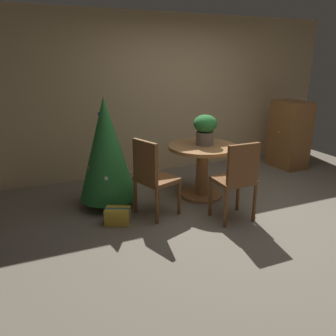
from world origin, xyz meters
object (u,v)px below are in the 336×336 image
flower_vase (205,128)px  wooden_chair_left_near (152,174)px  wooden_chair_near (237,177)px  round_dining_table (202,162)px  holiday_tree (106,149)px  gift_box_gold (118,216)px  wooden_cabinet (289,135)px

flower_vase → wooden_chair_left_near: (-0.91, -0.34, -0.44)m
flower_vase → wooden_chair_near: size_ratio=0.42×
round_dining_table → holiday_tree: holiday_tree is taller
round_dining_table → holiday_tree: (-1.30, 0.21, 0.28)m
holiday_tree → gift_box_gold: (-0.03, -0.58, -0.69)m
wooden_chair_left_near → wooden_chair_near: (0.87, -0.53, 0.02)m
wooden_chair_left_near → wooden_chair_near: bearing=-31.4°
wooden_chair_near → holiday_tree: bearing=140.8°
flower_vase → gift_box_gold: (-1.38, -0.39, -0.89)m
wooden_chair_left_near → wooden_cabinet: 3.14m
flower_vase → wooden_cabinet: wooden_cabinet is taller
wooden_chair_left_near → holiday_tree: size_ratio=0.68×
flower_vase → wooden_cabinet: size_ratio=0.35×
gift_box_gold → wooden_chair_left_near: bearing=5.7°
wooden_chair_near → holiday_tree: holiday_tree is taller
wooden_chair_near → gift_box_gold: bearing=160.0°
holiday_tree → gift_box_gold: bearing=-93.5°
wooden_chair_left_near → gift_box_gold: (-0.46, -0.05, -0.45)m
round_dining_table → wooden_chair_left_near: 0.93m
wooden_chair_left_near → holiday_tree: holiday_tree is taller
round_dining_table → flower_vase: flower_vase is taller
flower_vase → wooden_chair_near: flower_vase is taller
wooden_chair_near → round_dining_table: bearing=90.0°
wooden_chair_left_near → gift_box_gold: wooden_chair_left_near is taller
holiday_tree → wooden_chair_left_near: bearing=-51.0°
flower_vase → holiday_tree: (-1.34, 0.19, -0.20)m
wooden_chair_near → gift_box_gold: wooden_chair_near is taller
wooden_chair_left_near → holiday_tree: (-0.43, 0.53, 0.24)m
wooden_cabinet → wooden_chair_near: bearing=-145.0°
flower_vase → gift_box_gold: 1.68m
flower_vase → gift_box_gold: size_ratio=1.21×
wooden_cabinet → gift_box_gold: bearing=-163.9°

